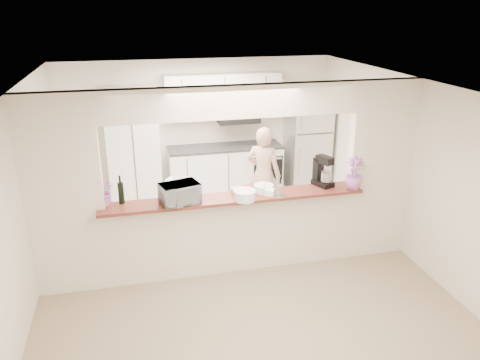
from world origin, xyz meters
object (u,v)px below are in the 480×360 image
object	(u,v)px
toaster_oven	(180,193)
person	(263,175)
stand_mixer	(323,172)
refrigerator	(307,146)

from	to	relation	value
toaster_oven	person	world-z (taller)	person
toaster_oven	stand_mixer	bearing A→B (deg)	-9.95
refrigerator	toaster_oven	xyz separation A→B (m)	(-2.75, -2.75, 0.37)
toaster_oven	person	size ratio (longest dim) A/B	0.29
refrigerator	stand_mixer	distance (m)	2.74
refrigerator	person	distance (m)	1.76
person	toaster_oven	bearing A→B (deg)	80.87
refrigerator	toaster_oven	world-z (taller)	refrigerator
stand_mixer	toaster_oven	bearing A→B (deg)	-175.20
refrigerator	stand_mixer	xyz separation A→B (m)	(-0.81, -2.59, 0.43)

